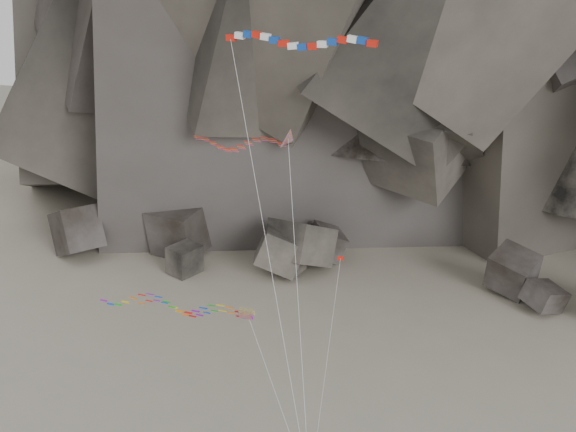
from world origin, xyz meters
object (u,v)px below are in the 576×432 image
(parafoil_kite, at_px, (167,304))
(pennant_kite, at_px, (333,309))
(delta_kite, at_px, (235,142))
(banner_kite, at_px, (298,44))

(parafoil_kite, distance_m, pennant_kite, 14.35)
(delta_kite, height_order, parafoil_kite, delta_kite)
(banner_kite, bearing_deg, pennant_kite, -34.70)
(pennant_kite, bearing_deg, delta_kite, 146.28)
(delta_kite, distance_m, pennant_kite, 15.09)
(banner_kite, relative_size, parafoil_kite, 1.51)
(banner_kite, xyz_separation_m, parafoil_kite, (-10.37, -2.39, -20.95))
(banner_kite, height_order, parafoil_kite, banner_kite)
(banner_kite, xyz_separation_m, pennant_kite, (3.78, -3.17, -18.77))
(parafoil_kite, bearing_deg, banner_kite, 23.62)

